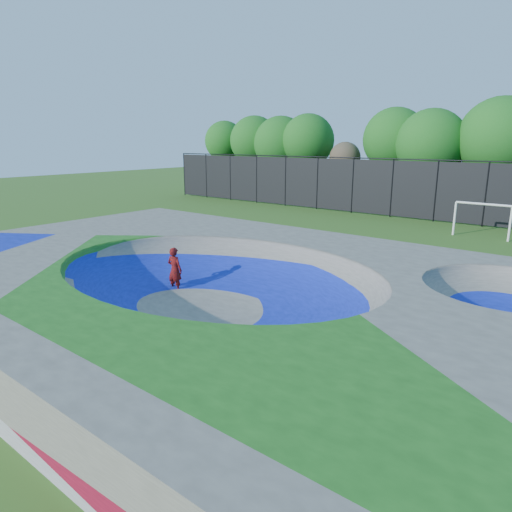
{
  "coord_description": "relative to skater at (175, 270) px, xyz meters",
  "views": [
    {
      "loc": [
        9.43,
        -9.75,
        5.26
      ],
      "look_at": [
        -0.73,
        3.0,
        1.1
      ],
      "focal_mm": 32.0,
      "sensor_mm": 36.0,
      "label": 1
    }
  ],
  "objects": [
    {
      "name": "skater",
      "position": [
        0.0,
        0.0,
        0.0
      ],
      "size": [
        0.64,
        0.46,
        1.63
      ],
      "primitive_type": "imported",
      "rotation": [
        0.0,
        0.0,
        3.27
      ],
      "color": "#AD110D",
      "rests_on": "ground"
    },
    {
      "name": "ground",
      "position": [
        2.43,
        -0.54,
        -0.81
      ],
      "size": [
        120.0,
        120.0,
        0.0
      ],
      "primitive_type": "plane",
      "color": "#2E5618",
      "rests_on": "ground"
    },
    {
      "name": "skateboard",
      "position": [
        0.0,
        0.0,
        -0.79
      ],
      "size": [
        0.78,
        0.22,
        0.05
      ],
      "primitive_type": "cube",
      "rotation": [
        0.0,
        0.0,
        -0.0
      ],
      "color": "black",
      "rests_on": "ground"
    },
    {
      "name": "soccer_goal",
      "position": [
        6.17,
        16.7,
        0.53
      ],
      "size": [
        2.94,
        0.12,
        1.94
      ],
      "color": "white",
      "rests_on": "ground"
    },
    {
      "name": "treeline",
      "position": [
        3.8,
        25.34,
        4.25
      ],
      "size": [
        53.39,
        7.42,
        8.27
      ],
      "color": "#4E3C27",
      "rests_on": "ground"
    },
    {
      "name": "skate_deck",
      "position": [
        2.43,
        -0.54,
        -0.06
      ],
      "size": [
        22.0,
        14.0,
        1.5
      ],
      "primitive_type": "cube",
      "color": "gray",
      "rests_on": "ground"
    },
    {
      "name": "fence",
      "position": [
        2.43,
        20.46,
        1.28
      ],
      "size": [
        48.09,
        0.09,
        4.04
      ],
      "color": "black",
      "rests_on": "ground"
    }
  ]
}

